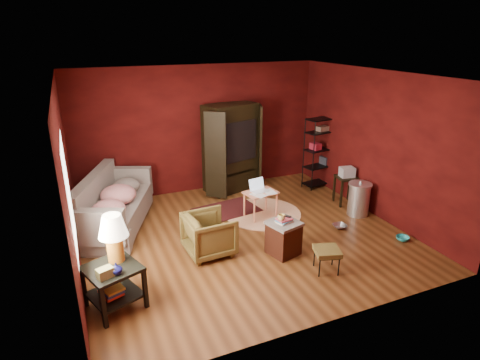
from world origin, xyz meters
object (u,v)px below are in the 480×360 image
(laptop_desk, at_px, (260,194))
(hamper, at_px, (284,237))
(armchair, at_px, (209,232))
(side_table, at_px, (113,253))
(tv_armoire, at_px, (231,146))
(sofa, at_px, (116,209))
(wire_shelving, at_px, (321,149))

(laptop_desk, bearing_deg, hamper, -110.22)
(armchair, height_order, side_table, side_table)
(hamper, distance_m, laptop_desk, 1.46)
(tv_armoire, bearing_deg, laptop_desk, -107.57)
(side_table, height_order, hamper, side_table)
(hamper, distance_m, tv_armoire, 3.09)
(tv_armoire, bearing_deg, sofa, -175.82)
(armchair, bearing_deg, tv_armoire, -32.32)
(sofa, xyz_separation_m, tv_armoire, (2.68, 1.02, 0.62))
(laptop_desk, height_order, tv_armoire, tv_armoire)
(sofa, bearing_deg, hamper, -110.76)
(side_table, distance_m, wire_shelving, 5.62)
(side_table, bearing_deg, hamper, 5.42)
(sofa, distance_m, side_table, 2.27)
(laptop_desk, relative_size, tv_armoire, 0.38)
(armchair, xyz_separation_m, tv_armoire, (1.40, 2.50, 0.65))
(armchair, bearing_deg, side_table, 112.44)
(sofa, bearing_deg, tv_armoire, -50.44)
(laptop_desk, bearing_deg, wire_shelving, 15.86)
(armchair, xyz_separation_m, side_table, (-1.55, -0.74, 0.38))
(hamper, bearing_deg, side_table, -174.58)
(hamper, relative_size, wire_shelving, 0.40)
(sofa, xyz_separation_m, armchair, (1.28, -1.49, -0.03))
(sofa, distance_m, hamper, 3.10)
(laptop_desk, bearing_deg, tv_armoire, 79.29)
(hamper, relative_size, laptop_desk, 0.87)
(wire_shelving, bearing_deg, armchair, -160.17)
(side_table, relative_size, laptop_desk, 1.68)
(side_table, xyz_separation_m, wire_shelving, (4.95, 2.64, 0.13))
(laptop_desk, distance_m, tv_armoire, 1.67)
(laptop_desk, distance_m, wire_shelving, 2.28)
(hamper, relative_size, tv_armoire, 0.33)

